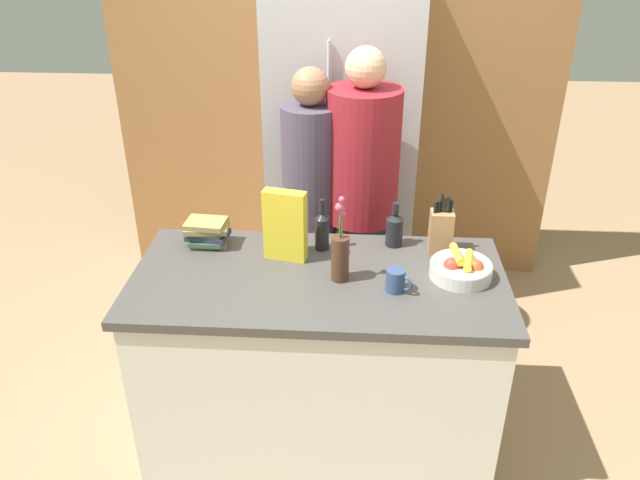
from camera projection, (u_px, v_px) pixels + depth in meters
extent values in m
plane|color=#A37F5B|center=(319.00, 431.00, 3.04)|extent=(14.00, 14.00, 0.00)
cube|color=silver|center=(319.00, 363.00, 2.84)|extent=(1.51, 0.74, 0.85)
cube|color=#474442|center=(319.00, 280.00, 2.62)|extent=(1.58, 0.77, 0.04)
cube|color=#9E6B3D|center=(336.00, 80.00, 3.86)|extent=(2.78, 0.12, 2.60)
cube|color=#B7B7BC|center=(342.00, 145.00, 3.68)|extent=(0.84, 0.60, 2.02)
cylinder|color=#B7B7BC|center=(328.00, 146.00, 3.36)|extent=(0.02, 0.02, 1.11)
cylinder|color=silver|center=(461.00, 271.00, 2.59)|extent=(0.26, 0.26, 0.06)
torus|color=silver|center=(462.00, 265.00, 2.58)|extent=(0.26, 0.26, 0.02)
sphere|color=#C64C23|center=(476.00, 267.00, 2.56)|extent=(0.07, 0.07, 0.07)
sphere|color=#99B233|center=(459.00, 263.00, 2.61)|extent=(0.07, 0.07, 0.07)
sphere|color=red|center=(451.00, 266.00, 2.57)|extent=(0.07, 0.07, 0.07)
cylinder|color=yellow|center=(469.00, 260.00, 2.57)|extent=(0.06, 0.15, 0.03)
cylinder|color=yellow|center=(457.00, 254.00, 2.59)|extent=(0.05, 0.15, 0.03)
cube|color=#A87A4C|center=(441.00, 231.00, 2.76)|extent=(0.10, 0.09, 0.19)
cylinder|color=black|center=(435.00, 208.00, 2.70)|extent=(0.01, 0.01, 0.06)
cylinder|color=black|center=(438.00, 207.00, 2.71)|extent=(0.01, 0.01, 0.06)
cylinder|color=black|center=(442.00, 204.00, 2.71)|extent=(0.01, 0.01, 0.09)
cylinder|color=black|center=(445.00, 206.00, 2.70)|extent=(0.01, 0.01, 0.08)
cylinder|color=black|center=(448.00, 206.00, 2.70)|extent=(0.01, 0.01, 0.08)
cylinder|color=black|center=(451.00, 207.00, 2.71)|extent=(0.01, 0.01, 0.07)
cylinder|color=#4C2D1E|center=(340.00, 259.00, 2.55)|extent=(0.07, 0.07, 0.20)
cylinder|color=#477538|center=(342.00, 225.00, 2.48)|extent=(0.01, 0.01, 0.11)
sphere|color=#C64C66|center=(342.00, 213.00, 2.45)|extent=(0.02, 0.02, 0.02)
cylinder|color=#477538|center=(341.00, 223.00, 2.47)|extent=(0.01, 0.01, 0.12)
sphere|color=#C64C66|center=(341.00, 209.00, 2.45)|extent=(0.03, 0.03, 0.03)
cylinder|color=#477538|center=(340.00, 222.00, 2.47)|extent=(0.01, 0.01, 0.13)
sphere|color=#C64C66|center=(339.00, 207.00, 2.44)|extent=(0.03, 0.03, 0.03)
cylinder|color=#477538|center=(341.00, 219.00, 2.45)|extent=(0.02, 0.01, 0.17)
sphere|color=#C64C66|center=(342.00, 199.00, 2.41)|extent=(0.03, 0.03, 0.03)
cube|color=yellow|center=(285.00, 226.00, 2.67)|extent=(0.19, 0.10, 0.32)
cylinder|color=#334770|center=(395.00, 280.00, 2.50)|extent=(0.08, 0.08, 0.10)
torus|color=#334770|center=(405.00, 283.00, 2.47)|extent=(0.06, 0.05, 0.07)
cube|color=#99844C|center=(210.00, 242.00, 2.86)|extent=(0.17, 0.13, 0.02)
cube|color=#3D6047|center=(208.00, 239.00, 2.85)|extent=(0.15, 0.15, 0.02)
cube|color=#2D334C|center=(208.00, 235.00, 2.84)|extent=(0.20, 0.15, 0.02)
cube|color=#3D6047|center=(207.00, 231.00, 2.82)|extent=(0.17, 0.13, 0.02)
cube|color=#99844C|center=(207.00, 228.00, 2.81)|extent=(0.20, 0.13, 0.02)
cube|color=#99844C|center=(206.00, 223.00, 2.80)|extent=(0.19, 0.15, 0.02)
cylinder|color=black|center=(394.00, 232.00, 2.82)|extent=(0.08, 0.08, 0.13)
cone|color=black|center=(395.00, 217.00, 2.79)|extent=(0.08, 0.08, 0.03)
cylinder|color=black|center=(396.00, 208.00, 2.77)|extent=(0.03, 0.03, 0.05)
cylinder|color=black|center=(323.00, 234.00, 2.79)|extent=(0.06, 0.06, 0.15)
cone|color=black|center=(323.00, 216.00, 2.74)|extent=(0.06, 0.06, 0.03)
cylinder|color=black|center=(323.00, 206.00, 2.72)|extent=(0.02, 0.02, 0.06)
cube|color=#383842|center=(312.00, 284.00, 3.49)|extent=(0.26, 0.19, 0.77)
cylinder|color=#4C4256|center=(311.00, 167.00, 3.16)|extent=(0.30, 0.30, 0.64)
sphere|color=#996B4C|center=(310.00, 86.00, 2.96)|extent=(0.19, 0.19, 0.19)
cube|color=#383842|center=(358.00, 282.00, 3.47)|extent=(0.34, 0.29, 0.81)
cylinder|color=maroon|center=(363.00, 156.00, 3.11)|extent=(0.37, 0.37, 0.68)
sphere|color=#DBAD89|center=(366.00, 67.00, 2.91)|extent=(0.20, 0.20, 0.20)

